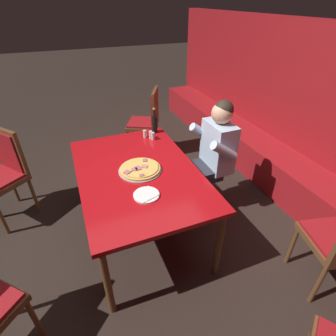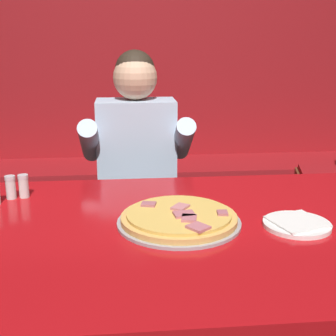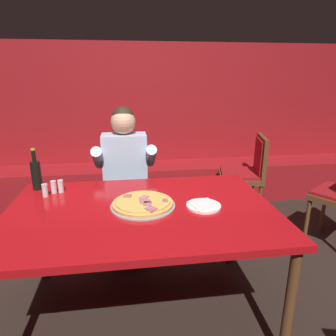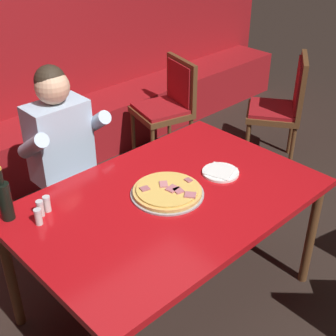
{
  "view_description": "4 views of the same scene",
  "coord_description": "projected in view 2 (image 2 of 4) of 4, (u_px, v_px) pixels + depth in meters",
  "views": [
    {
      "loc": [
        1.95,
        -0.48,
        2.1
      ],
      "look_at": [
        0.16,
        0.24,
        0.83
      ],
      "focal_mm": 28.0,
      "sensor_mm": 36.0,
      "label": 1
    },
    {
      "loc": [
        -0.16,
        -1.34,
        1.33
      ],
      "look_at": [
        -0.01,
        0.2,
        0.9
      ],
      "focal_mm": 50.0,
      "sensor_mm": 36.0,
      "label": 2
    },
    {
      "loc": [
        -0.07,
        -1.65,
        1.53
      ],
      "look_at": [
        0.17,
        0.08,
        0.98
      ],
      "focal_mm": 32.0,
      "sensor_mm": 36.0,
      "label": 3
    },
    {
      "loc": [
        -1.4,
        -1.46,
        2.17
      ],
      "look_at": [
        0.17,
        0.19,
        0.79
      ],
      "focal_mm": 50.0,
      "sensor_mm": 36.0,
      "label": 4
    }
  ],
  "objects": [
    {
      "name": "booth_wall_panel",
      "position": [
        143.0,
        90.0,
        3.49
      ],
      "size": [
        6.8,
        0.16,
        1.9
      ],
      "primitive_type": "cube",
      "color": "maroon",
      "rests_on": "ground_plane"
    },
    {
      "name": "booth_bench",
      "position": [
        147.0,
        195.0,
        3.38
      ],
      "size": [
        6.46,
        0.48,
        0.46
      ],
      "primitive_type": "cube",
      "color": "maroon",
      "rests_on": "ground_plane"
    },
    {
      "name": "main_dining_table",
      "position": [
        176.0,
        246.0,
        1.47
      ],
      "size": [
        1.6,
        1.05,
        0.76
      ],
      "color": "brown",
      "rests_on": "ground_plane"
    },
    {
      "name": "pizza",
      "position": [
        179.0,
        218.0,
        1.47
      ],
      "size": [
        0.39,
        0.39,
        0.05
      ],
      "color": "#9E9EA3",
      "rests_on": "main_dining_table"
    },
    {
      "name": "plate_white_paper",
      "position": [
        297.0,
        224.0,
        1.46
      ],
      "size": [
        0.21,
        0.21,
        0.02
      ],
      "color": "white",
      "rests_on": "main_dining_table"
    },
    {
      "name": "shaker_black_pepper",
      "position": [
        11.0,
        188.0,
        1.7
      ],
      "size": [
        0.04,
        0.04,
        0.09
      ],
      "color": "silver",
      "rests_on": "main_dining_table"
    },
    {
      "name": "shaker_oregano",
      "position": [
        24.0,
        187.0,
        1.72
      ],
      "size": [
        0.04,
        0.04,
        0.09
      ],
      "color": "silver",
      "rests_on": "main_dining_table"
    },
    {
      "name": "diner_seated_blue_shirt",
      "position": [
        137.0,
        172.0,
        2.25
      ],
      "size": [
        0.53,
        0.53,
        1.27
      ],
      "color": "black",
      "rests_on": "ground_plane"
    }
  ]
}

